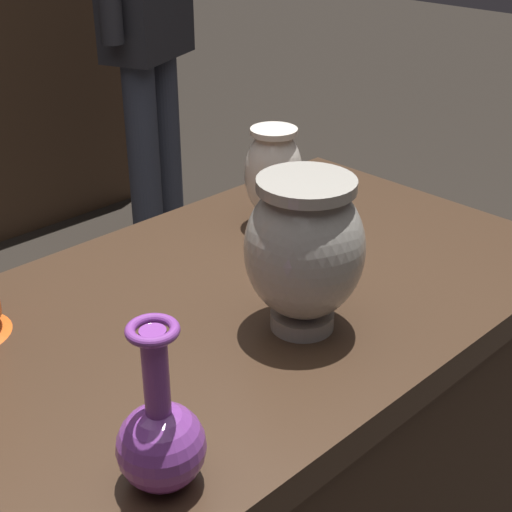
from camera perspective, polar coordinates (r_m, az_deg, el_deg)
The scene contains 5 objects.
display_plinth at distance 1.37m, azimuth -2.89°, elevation -18.28°, with size 1.20×0.64×0.80m.
vase_centerpiece at distance 1.01m, azimuth 3.70°, elevation 0.55°, with size 0.17×0.17×0.22m.
vase_tall_behind at distance 0.80m, azimuth -7.25°, elevation -13.54°, with size 0.10×0.10×0.20m.
vase_right_accent at distance 1.34m, azimuth 1.33°, elevation 6.27°, with size 0.10×0.10×0.18m.
visitor_near_right at distance 2.57m, azimuth -8.40°, elevation 18.20°, with size 0.44×0.29×1.66m.
Camera 1 is at (-0.62, -0.72, 1.38)m, focal length 52.69 mm.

